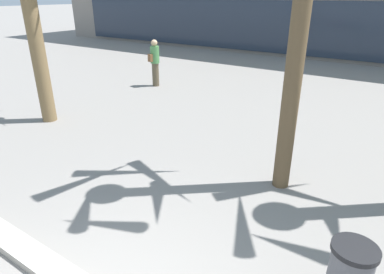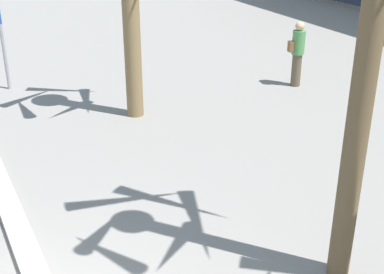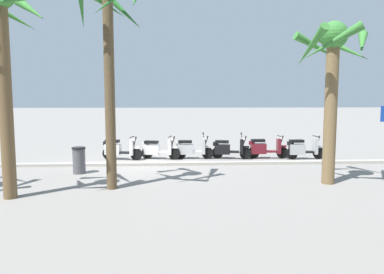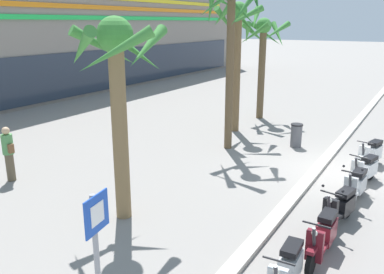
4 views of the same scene
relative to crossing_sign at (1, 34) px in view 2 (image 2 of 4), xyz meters
name	(u,v)px [view 2 (image 2 of 4)]	position (x,y,z in m)	size (l,w,h in m)	color
crossing_sign	(1,34)	(0.00, 0.00, 0.00)	(0.59, 0.17, 2.40)	#939399
pedestrian_by_palm_tree	(297,52)	(3.36, 6.99, -0.57)	(0.34, 0.46, 1.76)	brown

